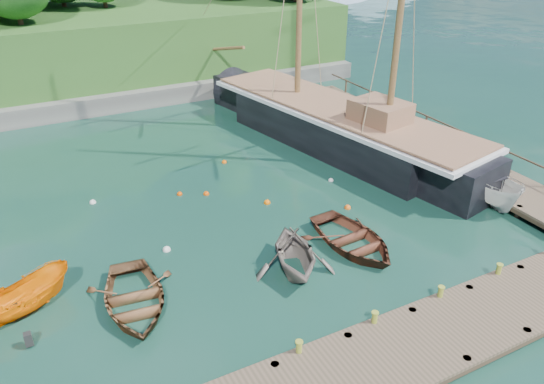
{
  "coord_description": "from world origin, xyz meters",
  "views": [
    {
      "loc": [
        -10.6,
        -15.89,
        13.17
      ],
      "look_at": [
        -0.93,
        2.68,
        2.0
      ],
      "focal_mm": 35.0,
      "sensor_mm": 36.0,
      "label": 1
    }
  ],
  "objects_px": {
    "rowboat_0": "(135,307)",
    "rowboat_2": "(352,247)",
    "rowboat_1": "(294,270)",
    "cabin_boat_white": "(482,200)",
    "motorboat_orange": "(28,311)",
    "schooner": "(338,129)"
  },
  "relations": [
    {
      "from": "rowboat_0",
      "to": "schooner",
      "type": "xyz_separation_m",
      "value": [
        15.33,
        9.37,
        1.09
      ]
    },
    {
      "from": "cabin_boat_white",
      "to": "rowboat_1",
      "type": "bearing_deg",
      "value": -165.41
    },
    {
      "from": "rowboat_1",
      "to": "cabin_boat_white",
      "type": "xyz_separation_m",
      "value": [
        11.56,
        0.78,
        0.0
      ]
    },
    {
      "from": "rowboat_0",
      "to": "rowboat_1",
      "type": "relative_size",
      "value": 1.22
    },
    {
      "from": "rowboat_0",
      "to": "rowboat_2",
      "type": "distance_m",
      "value": 9.57
    },
    {
      "from": "rowboat_1",
      "to": "schooner",
      "type": "relative_size",
      "value": 0.14
    },
    {
      "from": "rowboat_0",
      "to": "rowboat_2",
      "type": "xyz_separation_m",
      "value": [
        9.56,
        -0.46,
        0.0
      ]
    },
    {
      "from": "motorboat_orange",
      "to": "cabin_boat_white",
      "type": "bearing_deg",
      "value": -117.83
    },
    {
      "from": "cabin_boat_white",
      "to": "rowboat_0",
      "type": "bearing_deg",
      "value": -169.25
    },
    {
      "from": "rowboat_0",
      "to": "motorboat_orange",
      "type": "xyz_separation_m",
      "value": [
        -3.6,
        1.59,
        0.0
      ]
    },
    {
      "from": "rowboat_2",
      "to": "schooner",
      "type": "height_order",
      "value": "schooner"
    },
    {
      "from": "rowboat_1",
      "to": "motorboat_orange",
      "type": "height_order",
      "value": "rowboat_1"
    },
    {
      "from": "rowboat_1",
      "to": "rowboat_2",
      "type": "bearing_deg",
      "value": 22.29
    },
    {
      "from": "rowboat_1",
      "to": "cabin_boat_white",
      "type": "relative_size",
      "value": 0.78
    },
    {
      "from": "rowboat_1",
      "to": "motorboat_orange",
      "type": "distance_m",
      "value": 10.32
    },
    {
      "from": "cabin_boat_white",
      "to": "schooner",
      "type": "distance_m",
      "value": 9.8
    },
    {
      "from": "schooner",
      "to": "motorboat_orange",
      "type": "bearing_deg",
      "value": -169.33
    },
    {
      "from": "rowboat_2",
      "to": "motorboat_orange",
      "type": "bearing_deg",
      "value": 167.37
    },
    {
      "from": "rowboat_1",
      "to": "motorboat_orange",
      "type": "xyz_separation_m",
      "value": [
        -10.04,
        2.37,
        0.0
      ]
    },
    {
      "from": "rowboat_0",
      "to": "rowboat_1",
      "type": "distance_m",
      "value": 6.48
    },
    {
      "from": "motorboat_orange",
      "to": "schooner",
      "type": "xyz_separation_m",
      "value": [
        18.94,
        7.78,
        1.09
      ]
    },
    {
      "from": "rowboat_0",
      "to": "motorboat_orange",
      "type": "height_order",
      "value": "motorboat_orange"
    }
  ]
}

